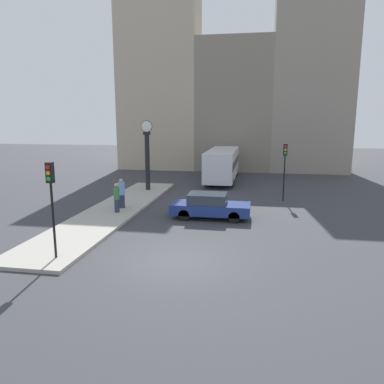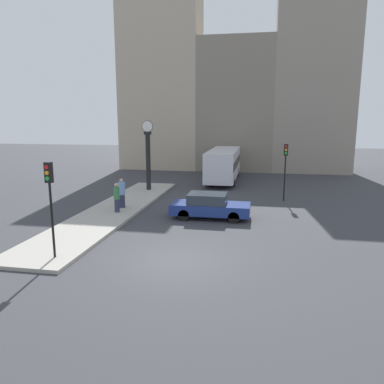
{
  "view_description": "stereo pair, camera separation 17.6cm",
  "coord_description": "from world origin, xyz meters",
  "px_view_note": "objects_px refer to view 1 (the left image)",
  "views": [
    {
      "loc": [
        2.92,
        -13.2,
        5.34
      ],
      "look_at": [
        -0.7,
        7.31,
        1.25
      ],
      "focal_mm": 35.0,
      "sensor_mm": 36.0,
      "label": 1
    },
    {
      "loc": [
        3.1,
        -13.17,
        5.34
      ],
      "look_at": [
        -0.7,
        7.31,
        1.25
      ],
      "focal_mm": 35.0,
      "sensor_mm": 36.0,
      "label": 2
    }
  ],
  "objects_px": {
    "traffic_light_far": "(285,160)",
    "street_clock": "(147,157)",
    "traffic_light_near": "(51,190)",
    "bus_distant": "(222,163)",
    "pedestrian_green_hoodie": "(117,198)",
    "sedan_car": "(210,206)",
    "pedestrian_blue_stripe": "(121,193)"
  },
  "relations": [
    {
      "from": "traffic_light_far",
      "to": "pedestrian_blue_stripe",
      "type": "xyz_separation_m",
      "value": [
        -9.6,
        -4.22,
        -1.7
      ]
    },
    {
      "from": "sedan_car",
      "to": "bus_distant",
      "type": "distance_m",
      "value": 12.57
    },
    {
      "from": "sedan_car",
      "to": "pedestrian_blue_stripe",
      "type": "xyz_separation_m",
      "value": [
        -5.38,
        0.92,
        0.32
      ]
    },
    {
      "from": "bus_distant",
      "to": "street_clock",
      "type": "relative_size",
      "value": 1.73
    },
    {
      "from": "traffic_light_far",
      "to": "pedestrian_green_hoodie",
      "type": "height_order",
      "value": "traffic_light_far"
    },
    {
      "from": "street_clock",
      "to": "pedestrian_blue_stripe",
      "type": "bearing_deg",
      "value": -88.72
    },
    {
      "from": "traffic_light_far",
      "to": "street_clock",
      "type": "distance_m",
      "value": 9.86
    },
    {
      "from": "traffic_light_near",
      "to": "pedestrian_green_hoodie",
      "type": "bearing_deg",
      "value": 92.4
    },
    {
      "from": "traffic_light_far",
      "to": "pedestrian_green_hoodie",
      "type": "xyz_separation_m",
      "value": [
        -9.48,
        -5.31,
        -1.72
      ]
    },
    {
      "from": "traffic_light_near",
      "to": "pedestrian_blue_stripe",
      "type": "distance_m",
      "value": 8.4
    },
    {
      "from": "street_clock",
      "to": "pedestrian_green_hoodie",
      "type": "relative_size",
      "value": 3.06
    },
    {
      "from": "traffic_light_far",
      "to": "traffic_light_near",
      "type": "bearing_deg",
      "value": -126.45
    },
    {
      "from": "sedan_car",
      "to": "pedestrian_green_hoodie",
      "type": "bearing_deg",
      "value": -178.14
    },
    {
      "from": "street_clock",
      "to": "traffic_light_near",
      "type": "bearing_deg",
      "value": -87.75
    },
    {
      "from": "sedan_car",
      "to": "traffic_light_near",
      "type": "xyz_separation_m",
      "value": [
        -4.96,
        -7.28,
        2.08
      ]
    },
    {
      "from": "traffic_light_far",
      "to": "pedestrian_blue_stripe",
      "type": "distance_m",
      "value": 10.62
    },
    {
      "from": "sedan_car",
      "to": "traffic_light_far",
      "type": "bearing_deg",
      "value": 50.63
    },
    {
      "from": "street_clock",
      "to": "pedestrian_green_hoodie",
      "type": "xyz_separation_m",
      "value": [
        0.25,
        -6.93,
        -1.63
      ]
    },
    {
      "from": "traffic_light_near",
      "to": "pedestrian_blue_stripe",
      "type": "relative_size",
      "value": 2.1
    },
    {
      "from": "bus_distant",
      "to": "traffic_light_near",
      "type": "relative_size",
      "value": 2.4
    },
    {
      "from": "traffic_light_near",
      "to": "street_clock",
      "type": "distance_m",
      "value": 14.05
    },
    {
      "from": "bus_distant",
      "to": "pedestrian_green_hoodie",
      "type": "xyz_separation_m",
      "value": [
        -4.74,
        -12.7,
        -0.58
      ]
    },
    {
      "from": "sedan_car",
      "to": "pedestrian_blue_stripe",
      "type": "bearing_deg",
      "value": 170.28
    },
    {
      "from": "sedan_car",
      "to": "traffic_light_near",
      "type": "height_order",
      "value": "traffic_light_near"
    },
    {
      "from": "traffic_light_far",
      "to": "street_clock",
      "type": "height_order",
      "value": "street_clock"
    },
    {
      "from": "bus_distant",
      "to": "street_clock",
      "type": "bearing_deg",
      "value": -130.86
    },
    {
      "from": "bus_distant",
      "to": "pedestrian_blue_stripe",
      "type": "relative_size",
      "value": 5.05
    },
    {
      "from": "bus_distant",
      "to": "pedestrian_green_hoodie",
      "type": "distance_m",
      "value": 13.57
    },
    {
      "from": "traffic_light_near",
      "to": "bus_distant",
      "type": "bearing_deg",
      "value": 77.36
    },
    {
      "from": "pedestrian_green_hoodie",
      "to": "sedan_car",
      "type": "bearing_deg",
      "value": 1.86
    },
    {
      "from": "traffic_light_near",
      "to": "traffic_light_far",
      "type": "height_order",
      "value": "traffic_light_near"
    },
    {
      "from": "sedan_car",
      "to": "traffic_light_near",
      "type": "bearing_deg",
      "value": -124.24
    }
  ]
}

